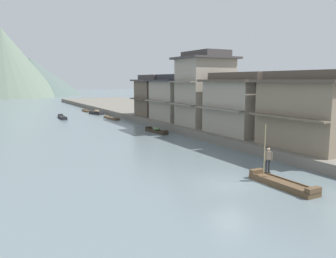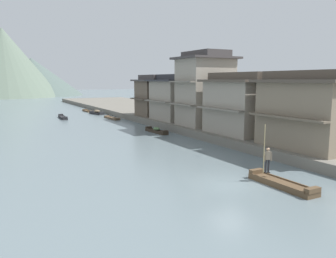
# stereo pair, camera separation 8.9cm
# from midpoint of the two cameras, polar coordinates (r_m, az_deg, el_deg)

# --- Properties ---
(ground_plane) EXTENTS (400.00, 400.00, 0.00)m
(ground_plane) POSITION_cam_midpoint_polar(r_m,az_deg,el_deg) (21.15, 10.44, -9.00)
(ground_plane) COLOR slate
(riverbank_right) EXTENTS (18.00, 110.00, 0.82)m
(riverbank_right) POSITION_cam_midpoint_polar(r_m,az_deg,el_deg) (54.08, 3.46, 2.10)
(riverbank_right) COLOR #6B665B
(riverbank_right) RESTS_ON ground
(boat_foreground_poled) EXTENTS (1.05, 4.62, 0.56)m
(boat_foreground_poled) POSITION_cam_midpoint_polar(r_m,az_deg,el_deg) (21.21, 18.54, -8.73)
(boat_foreground_poled) COLOR brown
(boat_foreground_poled) RESTS_ON ground
(boatman_person) EXTENTS (0.56, 0.33, 3.04)m
(boatman_person) POSITION_cam_midpoint_polar(r_m,az_deg,el_deg) (21.65, 16.35, -4.50)
(boatman_person) COLOR black
(boatman_person) RESTS_ON boat_foreground_poled
(boat_moored_nearest) EXTENTS (1.05, 3.96, 0.36)m
(boat_moored_nearest) POSITION_cam_midpoint_polar(r_m,az_deg,el_deg) (68.74, -13.54, 2.97)
(boat_moored_nearest) COLOR brown
(boat_moored_nearest) RESTS_ON ground
(boat_moored_second) EXTENTS (1.11, 5.08, 0.54)m
(boat_moored_second) POSITION_cam_midpoint_polar(r_m,az_deg,el_deg) (57.34, -17.40, 1.85)
(boat_moored_second) COLOR #232326
(boat_moored_second) RESTS_ON ground
(boat_moored_third) EXTENTS (1.07, 4.28, 0.67)m
(boat_moored_third) POSITION_cam_midpoint_polar(r_m,az_deg,el_deg) (40.21, -2.04, -0.29)
(boat_moored_third) COLOR #33281E
(boat_moored_third) RESTS_ON ground
(boat_moored_far) EXTENTS (1.22, 4.76, 0.37)m
(boat_moored_far) POSITION_cam_midpoint_polar(r_m,az_deg,el_deg) (55.17, -9.51, 1.82)
(boat_moored_far) COLOR brown
(boat_moored_far) RESTS_ON ground
(boat_midriver_drifting) EXTENTS (1.94, 3.76, 0.84)m
(boat_midriver_drifting) POSITION_cam_midpoint_polar(r_m,az_deg,el_deg) (62.90, -11.99, 2.72)
(boat_midriver_drifting) COLOR #232326
(boat_midriver_drifting) RESTS_ON ground
(house_waterfront_nearest) EXTENTS (6.51, 8.13, 6.14)m
(house_waterfront_nearest) POSITION_cam_midpoint_polar(r_m,az_deg,el_deg) (29.36, 23.06, 2.90)
(house_waterfront_nearest) COLOR #7F705B
(house_waterfront_nearest) RESTS_ON riverbank_right
(house_waterfront_second) EXTENTS (5.82, 7.57, 6.14)m
(house_waterfront_second) POSITION_cam_midpoint_polar(r_m,az_deg,el_deg) (34.90, 12.00, 4.15)
(house_waterfront_second) COLOR gray
(house_waterfront_second) RESTS_ON riverbank_right
(house_waterfront_tall) EXTENTS (6.81, 5.66, 8.74)m
(house_waterfront_tall) POSITION_cam_midpoint_polar(r_m,az_deg,el_deg) (40.72, 6.14, 6.70)
(house_waterfront_tall) COLOR gray
(house_waterfront_tall) RESTS_ON riverbank_right
(house_waterfront_narrow) EXTENTS (7.07, 7.17, 6.14)m
(house_waterfront_narrow) POSITION_cam_midpoint_polar(r_m,az_deg,el_deg) (46.39, 1.65, 5.31)
(house_waterfront_narrow) COLOR gray
(house_waterfront_narrow) RESTS_ON riverbank_right
(house_waterfront_far) EXTENTS (5.41, 5.63, 6.14)m
(house_waterfront_far) POSITION_cam_midpoint_polar(r_m,az_deg,el_deg) (51.40, -2.59, 5.62)
(house_waterfront_far) COLOR brown
(house_waterfront_far) RESTS_ON riverbank_right
(hill_far_west) EXTENTS (39.43, 39.43, 14.83)m
(hill_far_west) POSITION_cam_midpoint_polar(r_m,az_deg,el_deg) (146.95, -22.05, 8.16)
(hill_far_west) COLOR #4C5B56
(hill_far_west) RESTS_ON ground
(hill_far_centre) EXTENTS (39.04, 39.04, 24.87)m
(hill_far_centre) POSITION_cam_midpoint_polar(r_m,az_deg,el_deg) (139.05, -26.07, 10.02)
(hill_far_centre) COLOR #5B6B5B
(hill_far_centre) RESTS_ON ground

